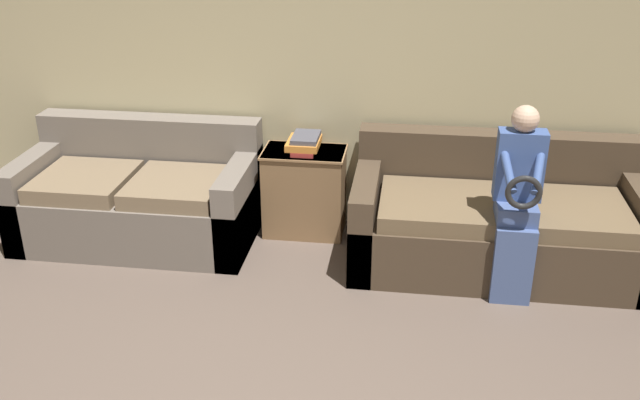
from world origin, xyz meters
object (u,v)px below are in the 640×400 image
at_px(child_left_seated, 518,197).
at_px(book_stack, 304,143).
at_px(couch_main, 498,222).
at_px(couch_side, 140,198).
at_px(side_shelf, 305,191).

xyz_separation_m(child_left_seated, book_stack, (-1.43, 0.67, 0.04)).
bearing_deg(couch_main, couch_side, 179.17).
height_order(couch_side, child_left_seated, child_left_seated).
relative_size(side_shelf, book_stack, 2.14).
distance_m(side_shelf, book_stack, 0.37).
bearing_deg(couch_side, child_left_seated, -9.41).
relative_size(couch_side, child_left_seated, 1.38).
bearing_deg(couch_main, side_shelf, 168.91).
distance_m(couch_main, book_stack, 1.46).
bearing_deg(child_left_seated, side_shelf, 155.02).
bearing_deg(couch_side, couch_main, -0.83).
bearing_deg(side_shelf, couch_main, -11.09).
height_order(couch_main, side_shelf, couch_main).
relative_size(couch_side, book_stack, 5.59).
xyz_separation_m(couch_side, child_left_seated, (2.61, -0.43, 0.36)).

